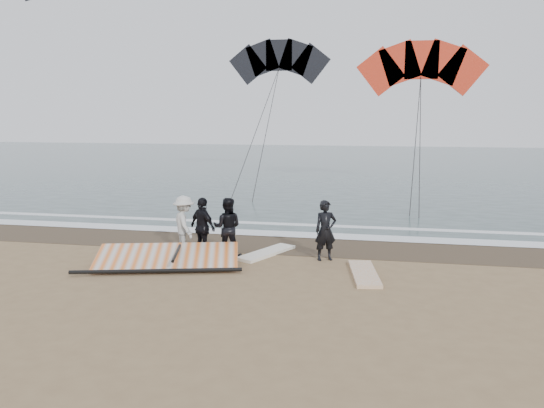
{
  "coord_description": "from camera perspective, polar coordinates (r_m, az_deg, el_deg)",
  "views": [
    {
      "loc": [
        2.78,
        -12.32,
        4.26
      ],
      "look_at": [
        -0.19,
        3.0,
        1.6
      ],
      "focal_mm": 35.0,
      "sensor_mm": 36.0,
      "label": 1
    }
  ],
  "objects": [
    {
      "name": "ground",
      "position": [
        13.33,
        -1.68,
        -8.97
      ],
      "size": [
        120.0,
        120.0,
        0.0
      ],
      "primitive_type": "plane",
      "color": "#8C704C",
      "rests_on": "ground"
    },
    {
      "name": "foam_far",
      "position": [
        20.55,
        2.95,
        -2.23
      ],
      "size": [
        120.0,
        0.45,
        0.01
      ],
      "primitive_type": "cube",
      "color": "white",
      "rests_on": "sea"
    },
    {
      "name": "man_main",
      "position": [
        15.61,
        5.78,
        -2.84
      ],
      "size": [
        0.77,
        0.66,
        1.78
      ],
      "primitive_type": "imported",
      "rotation": [
        0.0,
        0.0,
        0.43
      ],
      "color": "black",
      "rests_on": "ground"
    },
    {
      "name": "kite_dark",
      "position": [
        36.26,
        0.76,
        14.81
      ],
      "size": [
        7.61,
        5.56,
        13.09
      ],
      "color": "black",
      "rests_on": "ground"
    },
    {
      "name": "board_white",
      "position": [
        14.49,
        9.9,
        -7.38
      ],
      "size": [
        0.97,
        2.36,
        0.09
      ],
      "primitive_type": "cube",
      "rotation": [
        0.0,
        0.0,
        0.14
      ],
      "color": "silver",
      "rests_on": "ground"
    },
    {
      "name": "board_cream",
      "position": [
        16.35,
        -0.59,
        -5.26
      ],
      "size": [
        1.54,
        2.28,
        0.09
      ],
      "primitive_type": "cube",
      "rotation": [
        0.0,
        0.0,
        -0.46
      ],
      "color": "white",
      "rests_on": "ground"
    },
    {
      "name": "sail_rig",
      "position": [
        15.45,
        -11.23,
        -5.77
      ],
      "size": [
        4.48,
        2.65,
        0.51
      ],
      "color": "black",
      "rests_on": "ground"
    },
    {
      "name": "sea",
      "position": [
        45.6,
        7.43,
        4.24
      ],
      "size": [
        120.0,
        54.0,
        0.02
      ],
      "primitive_type": "cube",
      "color": "#233838",
      "rests_on": "ground"
    },
    {
      "name": "kite_red",
      "position": [
        30.19,
        15.75,
        13.62
      ],
      "size": [
        7.65,
        4.08,
        10.09
      ],
      "color": "red",
      "rests_on": "ground"
    },
    {
      "name": "foam_near",
      "position": [
        18.91,
        2.23,
        -3.27
      ],
      "size": [
        120.0,
        0.9,
        0.01
      ],
      "primitive_type": "cube",
      "color": "white",
      "rests_on": "sea"
    },
    {
      "name": "trio_cluster",
      "position": [
        16.2,
        -7.46,
        -2.38
      ],
      "size": [
        2.48,
        1.44,
        1.81
      ],
      "color": "black",
      "rests_on": "ground"
    },
    {
      "name": "wet_sand",
      "position": [
        17.57,
        1.53,
        -4.34
      ],
      "size": [
        120.0,
        2.8,
        0.01
      ],
      "primitive_type": "cube",
      "color": "#4C3D2B",
      "rests_on": "ground"
    }
  ]
}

